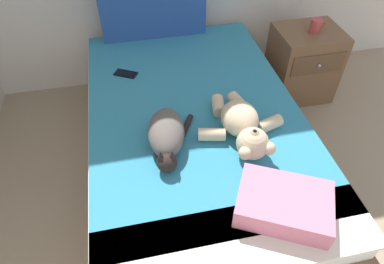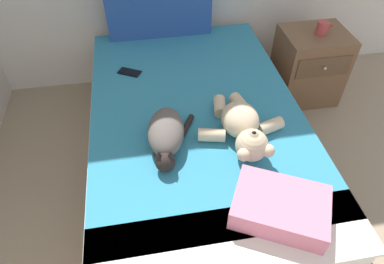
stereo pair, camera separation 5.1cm
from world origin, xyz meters
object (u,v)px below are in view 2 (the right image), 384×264
teddy_bear (243,127)px  cell_phone (130,72)px  throw_pillow (280,207)px  bed (196,139)px  mug (323,28)px  nightstand (308,66)px  patterned_cushion (158,0)px  cat (166,134)px

teddy_bear → cell_phone: (-0.57, 0.71, -0.07)m
throw_pillow → cell_phone: bearing=116.6°
bed → mug: (1.03, 0.58, 0.37)m
teddy_bear → nightstand: (0.81, 0.86, -0.28)m
teddy_bear → throw_pillow: (0.03, -0.49, -0.02)m
cell_phone → mug: 1.41m
bed → patterned_cushion: 1.06m
throw_pillow → mug: size_ratio=3.33×
bed → cat: bearing=-129.6°
teddy_bear → bed: bearing=127.0°
throw_pillow → nightstand: throw_pillow is taller
bed → nightstand: (1.01, 0.59, 0.04)m
bed → cat: (-0.20, -0.24, 0.32)m
bed → throw_pillow: throw_pillow is taller
bed → mug: size_ratio=16.83×
bed → patterned_cushion: size_ratio=2.64×
patterned_cushion → mug: patterned_cushion is taller
nightstand → cell_phone: bearing=-174.0°
cat → mug: size_ratio=3.50×
throw_pillow → mug: bearing=59.1°
cat → teddy_bear: bearing=-3.4°
teddy_bear → nightstand: 1.21m
patterned_cushion → cat: patterned_cushion is taller
patterned_cushion → teddy_bear: 1.25m
nightstand → mug: mug is taller
teddy_bear → nightstand: bearing=46.7°
mug → teddy_bear: bearing=-134.3°
bed → nightstand: bearing=30.3°
cell_phone → mug: mug is taller
cell_phone → teddy_bear: bearing=-51.3°
cat → throw_pillow: 0.67m
throw_pillow → nightstand: (0.78, 1.34, -0.26)m
cell_phone → throw_pillow: (0.60, -1.20, 0.05)m
cat → teddy_bear: teddy_bear is taller
bed → throw_pillow: 0.84m
bed → throw_pillow: bearing=-72.9°
patterned_cushion → cell_phone: 0.60m
cell_phone → nightstand: size_ratio=0.29×
bed → patterned_cushion: patterned_cushion is taller
bed → nightstand: size_ratio=3.56×
throw_pillow → cat: bearing=130.5°
cat → cell_phone: (-0.17, 0.69, -0.07)m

